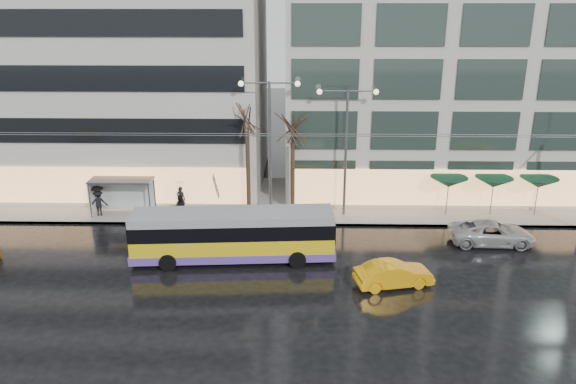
{
  "coord_description": "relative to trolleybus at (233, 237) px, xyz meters",
  "views": [
    {
      "loc": [
        3.92,
        -25.05,
        14.01
      ],
      "look_at": [
        3.31,
        5.0,
        3.72
      ],
      "focal_mm": 35.0,
      "sensor_mm": 36.0,
      "label": 1
    }
  ],
  "objects": [
    {
      "name": "pedestrian_a",
      "position": [
        -4.46,
        7.34,
        0.16
      ],
      "size": [
        1.2,
        1.22,
        2.19
      ],
      "color": "black",
      "rests_on": "sidewalk"
    },
    {
      "name": "ground",
      "position": [
        -0.25,
        -3.9,
        -1.42
      ],
      "size": [
        140.0,
        140.0,
        0.0
      ],
      "primitive_type": "plane",
      "color": "black",
      "rests_on": "ground"
    },
    {
      "name": "street_lamp_near",
      "position": [
        1.75,
        6.9,
        4.57
      ],
      "size": [
        3.96,
        0.36,
        9.03
      ],
      "color": "#595B60",
      "rests_on": "sidewalk"
    },
    {
      "name": "pedestrian_b",
      "position": [
        -4.24,
        5.9,
        -0.44
      ],
      "size": [
        0.81,
        0.64,
        1.67
      ],
      "color": "black",
      "rests_on": "sidewalk"
    },
    {
      "name": "catenary",
      "position": [
        0.75,
        4.04,
        2.83
      ],
      "size": [
        42.24,
        5.12,
        7.0
      ],
      "color": "#595B60",
      "rests_on": "ground"
    },
    {
      "name": "building_right",
      "position": [
        18.75,
        15.1,
        11.23
      ],
      "size": [
        32.0,
        14.0,
        25.0
      ],
      "primitive_type": "cube",
      "color": "#B2B0AA",
      "rests_on": "sidewalk"
    },
    {
      "name": "tree_b",
      "position": [
        3.25,
        7.3,
        4.98
      ],
      "size": [
        3.2,
        3.2,
        7.7
      ],
      "color": "black",
      "rests_on": "sidewalk"
    },
    {
      "name": "sidewalk",
      "position": [
        1.75,
        10.1,
        -1.34
      ],
      "size": [
        80.0,
        10.0,
        0.15
      ],
      "primitive_type": "cube",
      "color": "gray",
      "rests_on": "ground"
    },
    {
      "name": "street_lamp_far",
      "position": [
        6.75,
        6.9,
        4.3
      ],
      "size": [
        3.96,
        0.36,
        8.53
      ],
      "color": "#595B60",
      "rests_on": "sidewalk"
    },
    {
      "name": "tree_a",
      "position": [
        0.25,
        7.1,
        5.67
      ],
      "size": [
        3.2,
        3.2,
        8.4
      ],
      "color": "black",
      "rests_on": "sidewalk"
    },
    {
      "name": "parasol_b",
      "position": [
        16.75,
        7.1,
        1.03
      ],
      "size": [
        2.5,
        2.5,
        2.65
      ],
      "color": "#595B60",
      "rests_on": "sidewalk"
    },
    {
      "name": "bus_shelter",
      "position": [
        -8.63,
        6.79,
        0.54
      ],
      "size": [
        4.2,
        1.6,
        2.51
      ],
      "color": "#595B60",
      "rests_on": "sidewalk"
    },
    {
      "name": "parasol_a",
      "position": [
        13.75,
        7.1,
        1.03
      ],
      "size": [
        2.5,
        2.5,
        2.65
      ],
      "color": "#595B60",
      "rests_on": "sidewalk"
    },
    {
      "name": "trolleybus",
      "position": [
        0.0,
        0.0,
        0.0
      ],
      "size": [
        11.44,
        4.63,
        5.24
      ],
      "color": "gold",
      "rests_on": "ground"
    },
    {
      "name": "sedan_silver",
      "position": [
        15.36,
        2.54,
        -0.72
      ],
      "size": [
        5.1,
        2.46,
        1.4
      ],
      "primitive_type": "imported",
      "rotation": [
        0.0,
        0.0,
        1.54
      ],
      "color": "#A7A7AB",
      "rests_on": "ground"
    },
    {
      "name": "pedestrian_c",
      "position": [
        -9.86,
        6.4,
        -0.15
      ],
      "size": [
        1.3,
        1.0,
        2.11
      ],
      "color": "black",
      "rests_on": "sidewalk"
    },
    {
      "name": "kerb",
      "position": [
        1.75,
        5.15,
        -1.34
      ],
      "size": [
        80.0,
        0.1,
        0.15
      ],
      "primitive_type": "cube",
      "color": "slate",
      "rests_on": "ground"
    },
    {
      "name": "building_left",
      "position": [
        -16.25,
        15.1,
        9.73
      ],
      "size": [
        34.0,
        14.0,
        22.0
      ],
      "primitive_type": "cube",
      "color": "#B2B0AA",
      "rests_on": "sidewalk"
    },
    {
      "name": "taxi_b",
      "position": [
        8.58,
        -2.92,
        -0.76
      ],
      "size": [
        4.23,
        2.27,
        1.32
      ],
      "primitive_type": "imported",
      "rotation": [
        0.0,
        0.0,
        1.8
      ],
      "color": "#EFA10C",
      "rests_on": "ground"
    },
    {
      "name": "parasol_c",
      "position": [
        19.75,
        7.1,
        1.03
      ],
      "size": [
        2.5,
        2.5,
        2.65
      ],
      "color": "#595B60",
      "rests_on": "sidewalk"
    }
  ]
}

